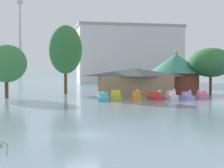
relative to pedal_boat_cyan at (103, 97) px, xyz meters
The scene contains 15 objects.
ground_plane 27.82m from the pedal_boat_cyan, 103.03° to the right, with size 2000.00×2000.00×0.00m, color gray.
pedal_boat_cyan is the anchor object (origin of this frame).
pedal_boat_yellow 3.13m from the pedal_boat_cyan, 41.34° to the left, with size 1.97×2.75×1.57m.
pedal_boat_orange 5.29m from the pedal_boat_cyan, ahead, with size 1.73×2.55×1.76m.
pedal_boat_red 8.40m from the pedal_boat_cyan, ahead, with size 2.31×2.96×1.58m.
pedal_boat_white 10.97m from the pedal_boat_cyan, ahead, with size 1.47×2.28×1.78m.
pedal_boat_lavender 13.94m from the pedal_boat_cyan, ahead, with size 1.45×2.71×1.53m.
pedal_boat_pink 16.66m from the pedal_boat_cyan, ahead, with size 2.21×2.85×1.69m.
boathouse 11.20m from the pedal_boat_cyan, 49.07° to the left, with size 13.78×6.64×5.04m.
green_roof_pavilion 23.06m from the pedal_boat_cyan, 39.60° to the left, with size 11.63×11.63×8.71m.
shoreline_tree_tall_left 18.51m from the pedal_boat_cyan, 148.58° to the left, with size 6.91×6.91×9.06m.
shoreline_tree_mid 20.11m from the pedal_boat_cyan, 104.56° to the left, with size 6.61×6.61×13.66m.
shoreline_tree_right 25.55m from the pedal_boat_cyan, 23.74° to the left, with size 8.39×8.39×9.00m.
background_building_block 77.83m from the pedal_boat_cyan, 72.84° to the left, with size 39.29×13.13×21.46m.
distant_broadcast_tower 337.10m from the pedal_boat_cyan, 95.66° to the left, with size 6.55×6.55×164.68m.
Camera 1 is at (-2.77, -24.94, 4.64)m, focal length 55.64 mm.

